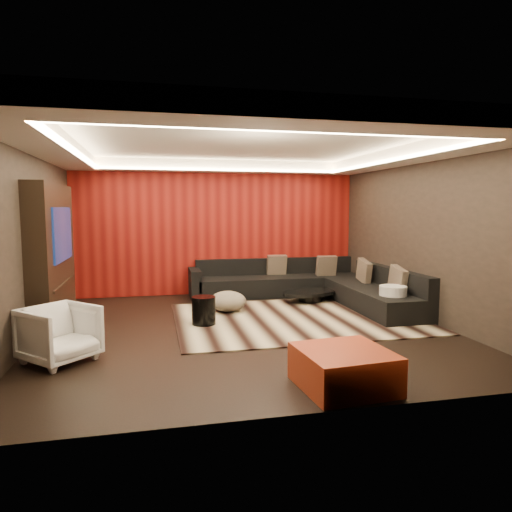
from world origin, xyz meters
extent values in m
cube|color=black|center=(0.00, 0.00, -0.01)|extent=(6.00, 6.00, 0.02)
cube|color=silver|center=(0.00, 0.00, 2.81)|extent=(6.00, 6.00, 0.02)
cube|color=black|center=(0.00, 3.01, 1.40)|extent=(6.00, 0.02, 2.80)
cube|color=black|center=(-3.01, 0.00, 1.40)|extent=(0.02, 6.00, 2.80)
cube|color=black|center=(3.01, 0.00, 1.40)|extent=(0.02, 6.00, 2.80)
cube|color=#6B0C0A|center=(0.00, 2.97, 1.40)|extent=(5.98, 0.05, 2.78)
cube|color=silver|center=(0.00, 2.70, 2.69)|extent=(6.00, 0.60, 0.22)
cube|color=silver|center=(0.00, -2.70, 2.69)|extent=(6.00, 0.60, 0.22)
cube|color=silver|center=(-2.70, 0.00, 2.69)|extent=(0.60, 4.80, 0.22)
cube|color=silver|center=(2.70, 0.00, 2.69)|extent=(0.60, 4.80, 0.22)
cube|color=#FFD899|center=(0.00, 2.36, 2.60)|extent=(4.80, 0.08, 0.04)
cube|color=#FFD899|center=(0.00, -2.36, 2.60)|extent=(4.80, 0.08, 0.04)
cube|color=#FFD899|center=(-2.36, 0.00, 2.60)|extent=(0.08, 4.80, 0.04)
cube|color=#FFD899|center=(2.36, 0.00, 2.60)|extent=(0.08, 4.80, 0.04)
cube|color=black|center=(-2.85, 0.60, 1.10)|extent=(0.30, 2.00, 2.20)
cube|color=black|center=(-2.69, 0.60, 1.45)|extent=(0.04, 1.30, 0.80)
cube|color=black|center=(-2.69, 0.60, 0.70)|extent=(0.04, 1.60, 0.04)
cube|color=#BCAD8A|center=(0.95, 0.40, 0.01)|extent=(4.00, 3.01, 0.02)
cylinder|color=black|center=(1.63, 1.65, 0.12)|extent=(1.60, 1.60, 0.21)
cylinder|color=black|center=(-0.61, 0.31, 0.24)|extent=(0.38, 0.38, 0.44)
ellipsoid|color=beige|center=(-0.09, 1.14, 0.20)|extent=(0.74, 0.74, 0.36)
cylinder|color=silver|center=(2.50, 0.04, 0.28)|extent=(0.52, 0.52, 0.56)
cube|color=#A02514|center=(0.53, -2.50, 0.20)|extent=(0.96, 0.96, 0.40)
imported|color=white|center=(-2.47, -1.03, 0.34)|extent=(1.05, 1.05, 0.69)
cube|color=black|center=(1.25, 2.55, 0.20)|extent=(3.50, 0.90, 0.40)
cube|color=black|center=(1.25, 2.90, 0.57)|extent=(3.50, 0.20, 0.35)
cube|color=black|center=(2.55, 0.80, 0.20)|extent=(0.90, 2.60, 0.40)
cube|color=black|center=(2.90, 0.80, 0.57)|extent=(0.20, 2.60, 0.35)
cube|color=black|center=(-0.55, 2.55, 0.30)|extent=(0.20, 0.90, 0.60)
cube|color=tan|center=(1.24, 2.73, 0.62)|extent=(0.42, 0.20, 0.44)
cube|color=tan|center=(2.23, 2.34, 0.62)|extent=(0.42, 0.20, 0.44)
cube|color=tan|center=(2.64, 1.39, 0.62)|extent=(0.12, 0.50, 0.50)
cube|color=tan|center=(2.73, 0.29, 0.62)|extent=(0.12, 0.50, 0.50)
camera|label=1|loc=(-1.34, -6.72, 1.84)|focal=32.00mm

